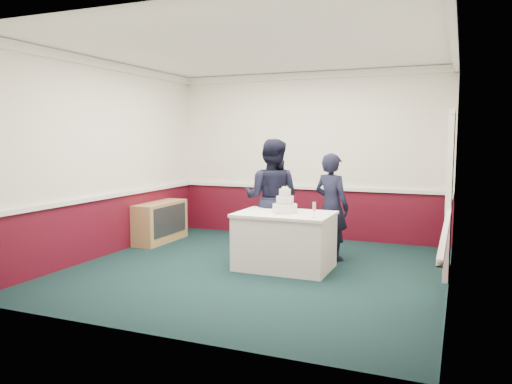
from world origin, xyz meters
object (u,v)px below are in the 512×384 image
at_px(wedding_cake, 285,205).
at_px(person_man, 271,198).
at_px(cake_table, 285,240).
at_px(champagne_flute, 314,207).
at_px(cake_knife, 278,214).
at_px(sideboard, 160,222).
at_px(person_woman, 331,207).

xyz_separation_m(wedding_cake, person_man, (-0.43, 0.61, 0.00)).
bearing_deg(cake_table, person_man, 125.03).
height_order(cake_table, champagne_flute, champagne_flute).
height_order(wedding_cake, person_man, person_man).
bearing_deg(cake_knife, cake_table, 91.19).
height_order(sideboard, champagne_flute, champagne_flute).
height_order(person_man, person_woman, person_man).
xyz_separation_m(sideboard, cake_table, (2.62, -0.89, 0.05)).
distance_m(champagne_flute, person_man, 1.29).
bearing_deg(cake_knife, wedding_cake, 91.19).
relative_size(cake_table, person_woman, 0.83).
bearing_deg(cake_table, person_woman, 59.26).
height_order(cake_knife, person_man, person_man).
distance_m(sideboard, wedding_cake, 2.82).
bearing_deg(person_woman, wedding_cake, 81.89).
height_order(champagne_flute, person_man, person_man).
distance_m(cake_table, person_woman, 1.00).
bearing_deg(sideboard, wedding_cake, -18.75).
bearing_deg(champagne_flute, person_man, 136.17).
height_order(cake_table, person_woman, person_woman).
xyz_separation_m(champagne_flute, person_man, (-0.93, 0.89, -0.02)).
relative_size(cake_table, cake_knife, 6.00).
height_order(cake_knife, person_woman, person_woman).
height_order(sideboard, cake_knife, cake_knife).
bearing_deg(person_woman, person_man, 33.55).
bearing_deg(wedding_cake, sideboard, 161.25).
distance_m(champagne_flute, person_woman, 1.07).
bearing_deg(person_man, cake_knife, 112.06).
bearing_deg(person_man, sideboard, -11.35).
bearing_deg(person_woman, cake_knife, 85.87).
relative_size(cake_table, champagne_flute, 6.44).
xyz_separation_m(sideboard, person_man, (2.19, -0.28, 0.55)).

